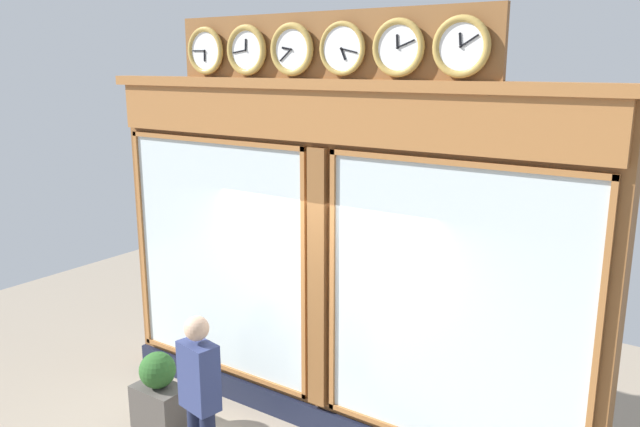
# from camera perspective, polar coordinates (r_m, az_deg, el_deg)

# --- Properties ---
(shop_facade) EXTENTS (5.60, 0.42, 4.28)m
(shop_facade) POSITION_cam_1_polar(r_m,az_deg,el_deg) (6.40, 0.63, -3.98)
(shop_facade) COLOR brown
(shop_facade) RESTS_ON ground_plane
(pedestrian) EXTENTS (0.39, 0.28, 1.69)m
(pedestrian) POSITION_cam_1_polar(r_m,az_deg,el_deg) (5.94, -10.77, -15.90)
(pedestrian) COLOR #191E38
(pedestrian) RESTS_ON ground_plane
(planter_box) EXTENTS (0.56, 0.36, 0.48)m
(planter_box) POSITION_cam_1_polar(r_m,az_deg,el_deg) (7.26, -14.24, -16.57)
(planter_box) COLOR #4C4742
(planter_box) RESTS_ON ground_plane
(planter_shrub) EXTENTS (0.38, 0.38, 0.38)m
(planter_shrub) POSITION_cam_1_polar(r_m,az_deg,el_deg) (7.05, -14.44, -13.51)
(planter_shrub) COLOR #285623
(planter_shrub) RESTS_ON planter_box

